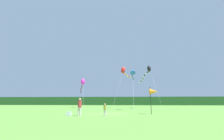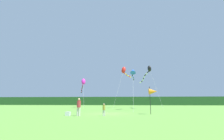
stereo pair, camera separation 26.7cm
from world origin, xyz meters
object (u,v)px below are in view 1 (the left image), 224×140
object	(u,v)px
banner_flag_pole	(153,92)
kite_blue	(133,72)
person_child	(105,109)
kite_black	(148,71)
kite_red	(123,71)
kite_magenta	(83,83)
cooler_box	(69,114)
person_adult	(80,106)

from	to	relation	value
banner_flag_pole	kite_blue	distance (m)	9.96
person_child	kite_black	distance (m)	18.94
kite_black	kite_blue	world-z (taller)	kite_black
kite_black	kite_blue	bearing A→B (deg)	-124.66
banner_flag_pole	kite_blue	world-z (taller)	kite_blue
kite_red	kite_black	bearing A→B (deg)	-26.92
kite_magenta	kite_red	bearing A→B (deg)	-6.39
person_child	banner_flag_pole	world-z (taller)	banner_flag_pole
banner_flag_pole	kite_blue	bearing A→B (deg)	100.66
kite_black	kite_magenta	xyz separation A→B (m)	(-14.67, 3.62, -1.91)
banner_flag_pole	kite_magenta	size ratio (longest dim) A/B	0.30
kite_black	cooler_box	bearing A→B (deg)	-122.65
banner_flag_pole	cooler_box	bearing A→B (deg)	-164.40
cooler_box	kite_red	distance (m)	21.14
person_adult	cooler_box	distance (m)	1.34
person_child	kite_magenta	bearing A→B (deg)	111.54
person_child	kite_red	bearing A→B (deg)	84.44
banner_flag_pole	kite_red	world-z (taller)	kite_red
person_adult	banner_flag_pole	size ratio (longest dim) A/B	0.56
banner_flag_pole	kite_red	bearing A→B (deg)	101.54
person_child	kite_magenta	distance (m)	21.94
person_child	kite_blue	size ratio (longest dim) A/B	0.15
person_adult	kite_magenta	distance (m)	21.23
kite_blue	kite_red	distance (m)	7.77
person_adult	person_child	distance (m)	2.49
kite_magenta	kite_red	size ratio (longest dim) A/B	1.09
person_adult	kite_red	distance (m)	20.73
person_child	kite_black	size ratio (longest dim) A/B	0.12
kite_blue	cooler_box	bearing A→B (deg)	-121.77
banner_flag_pole	person_child	bearing A→B (deg)	-154.48
person_adult	banner_flag_pole	bearing A→B (deg)	18.65
person_child	banner_flag_pole	bearing A→B (deg)	25.52
person_child	kite_red	xyz separation A→B (m)	(1.83, 18.79, 7.64)
kite_blue	kite_magenta	world-z (taller)	kite_blue
kite_blue	kite_magenta	bearing A→B (deg)	143.21
cooler_box	banner_flag_pole	xyz separation A→B (m)	(8.73, 2.44, 2.25)
cooler_box	banner_flag_pole	distance (m)	9.34
person_adult	kite_blue	world-z (taller)	kite_blue
person_child	banner_flag_pole	distance (m)	5.99
cooler_box	kite_red	size ratio (longest dim) A/B	0.05
person_child	kite_black	bearing A→B (deg)	67.20
cooler_box	kite_magenta	bearing A→B (deg)	102.17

